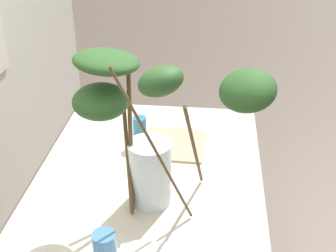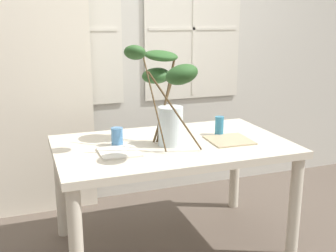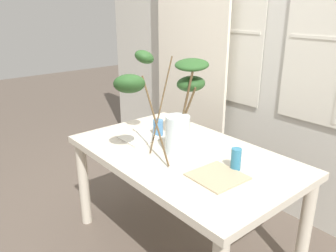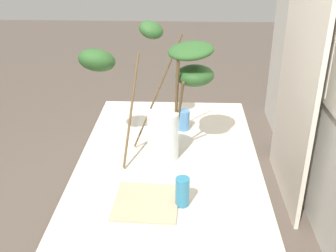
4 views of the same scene
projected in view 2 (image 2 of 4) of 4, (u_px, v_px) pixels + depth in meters
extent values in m
plane|color=brown|center=(172.00, 244.00, 2.92)|extent=(14.00, 14.00, 0.00)
cube|color=beige|center=(131.00, 42.00, 3.50)|extent=(4.63, 0.12, 2.69)
cube|color=silver|center=(66.00, 30.00, 3.23)|extent=(0.82, 0.01, 1.15)
cube|color=silver|center=(66.00, 30.00, 3.23)|extent=(0.89, 0.01, 1.22)
cube|color=silver|center=(66.00, 30.00, 3.23)|extent=(0.02, 0.01, 1.15)
cube|color=silver|center=(66.00, 30.00, 3.23)|extent=(0.82, 0.01, 0.02)
cube|color=silver|center=(193.00, 29.00, 3.59)|extent=(0.82, 0.01, 1.15)
cube|color=silver|center=(194.00, 29.00, 3.58)|extent=(0.89, 0.01, 1.22)
cube|color=silver|center=(194.00, 29.00, 3.58)|extent=(0.02, 0.01, 1.15)
cube|color=silver|center=(194.00, 29.00, 3.58)|extent=(0.82, 0.01, 0.02)
cube|color=silver|center=(29.00, 53.00, 3.09)|extent=(0.92, 0.03, 2.58)
cube|color=beige|center=(172.00, 147.00, 2.74)|extent=(1.52, 0.93, 0.05)
cylinder|color=beige|center=(76.00, 247.00, 2.24)|extent=(0.08, 0.08, 0.70)
cylinder|color=beige|center=(295.00, 208.00, 2.70)|extent=(0.08, 0.08, 0.70)
cylinder|color=beige|center=(61.00, 190.00, 2.97)|extent=(0.08, 0.08, 0.70)
cylinder|color=beige|center=(235.00, 167.00, 3.43)|extent=(0.08, 0.08, 0.70)
cylinder|color=silver|center=(171.00, 126.00, 2.67)|extent=(0.16, 0.16, 0.25)
cylinder|color=silver|center=(171.00, 138.00, 2.69)|extent=(0.14, 0.14, 0.08)
cylinder|color=brown|center=(176.00, 112.00, 2.48)|extent=(0.33, 0.07, 0.50)
ellipsoid|color=#285123|center=(182.00, 74.00, 2.26)|extent=(0.23, 0.22, 0.17)
cylinder|color=brown|center=(154.00, 100.00, 2.55)|extent=(0.08, 0.26, 0.60)
ellipsoid|color=#285123|center=(135.00, 52.00, 2.40)|extent=(0.18, 0.18, 0.14)
cylinder|color=brown|center=(166.00, 100.00, 2.68)|extent=(0.15, 0.03, 0.56)
ellipsoid|color=#285123|center=(161.00, 56.00, 2.67)|extent=(0.25, 0.25, 0.10)
cylinder|color=brown|center=(163.00, 109.00, 2.70)|extent=(0.17, 0.06, 0.43)
ellipsoid|color=#285123|center=(156.00, 76.00, 2.71)|extent=(0.24, 0.24, 0.12)
cylinder|color=#4C84BC|center=(117.00, 137.00, 2.67)|extent=(0.08, 0.08, 0.12)
cylinder|color=teal|center=(219.00, 126.00, 2.91)|extent=(0.06, 0.06, 0.13)
cube|color=silver|center=(119.00, 152.00, 2.53)|extent=(0.24, 0.24, 0.01)
cube|color=tan|center=(229.00, 140.00, 2.78)|extent=(0.29, 0.29, 0.01)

